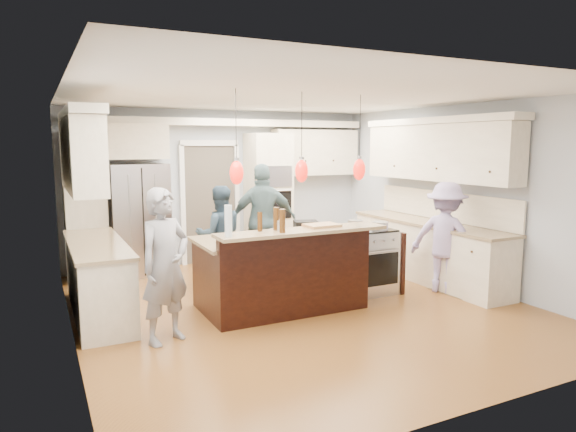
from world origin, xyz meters
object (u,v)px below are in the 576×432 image
kitchen_island (280,271)px  person_bar_end (165,266)px  refrigerator (139,220)px  person_far_left (220,235)px  island_range (367,261)px

kitchen_island → person_bar_end: 1.72m
refrigerator → kitchen_island: (1.30, -2.57, -0.41)m
kitchen_island → refrigerator: bearing=116.9°
refrigerator → person_far_left: size_ratio=1.20×
island_range → person_bar_end: 3.09m
kitchen_island → island_range: 1.41m
kitchen_island → person_far_left: size_ratio=1.40×
island_range → person_far_left: 2.23m
refrigerator → island_range: (2.71, -2.49, -0.44)m
person_bar_end → refrigerator: bearing=59.0°
island_range → person_far_left: bearing=141.4°
island_range → person_far_left: person_far_left is taller
kitchen_island → person_bar_end: person_bar_end is taller
refrigerator → person_bar_end: refrigerator is taller
island_range → person_far_left: size_ratio=0.62×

